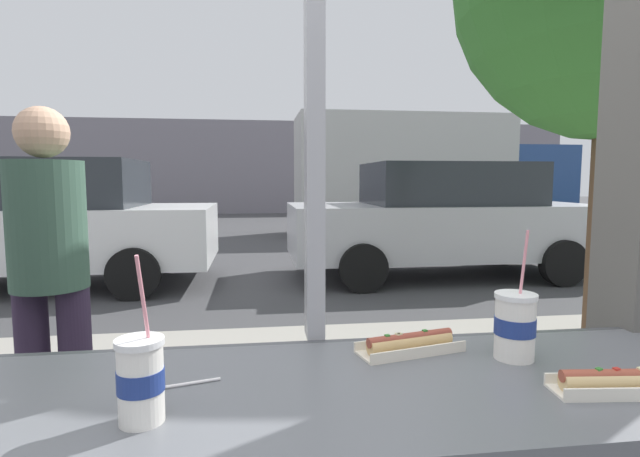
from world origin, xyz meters
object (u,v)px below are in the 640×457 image
object	(u,v)px
soda_cup_right	(141,379)
parked_car_silver	(442,219)
soda_cup_left	(515,325)
hotdog_tray_far	(410,343)
parked_car_white	(42,223)
hotdog_tray_near	(609,382)
pedestrian	(50,267)
box_truck	(425,171)

from	to	relation	value
soda_cup_right	parked_car_silver	distance (m)	6.76
soda_cup_left	hotdog_tray_far	size ratio (longest dim) A/B	1.11
parked_car_white	hotdog_tray_near	bearing A→B (deg)	-59.38
parked_car_white	soda_cup_left	bearing A→B (deg)	-59.14
hotdog_tray_near	pedestrian	distance (m)	2.12
hotdog_tray_near	parked_car_white	xyz separation A→B (m)	(-3.58, 6.05, -0.15)
hotdog_tray_far	box_truck	world-z (taller)	box_truck
hotdog_tray_far	parked_car_silver	world-z (taller)	parked_car_silver
soda_cup_left	hotdog_tray_far	xyz separation A→B (m)	(-0.24, 0.08, -0.06)
parked_car_silver	box_truck	xyz separation A→B (m)	(1.73, 5.59, 0.81)
hotdog_tray_far	pedestrian	bearing A→B (deg)	140.35
parked_car_silver	box_truck	bearing A→B (deg)	72.83
box_truck	parked_car_silver	bearing A→B (deg)	-107.17
soda_cup_right	parked_car_white	size ratio (longest dim) A/B	0.07
soda_cup_left	parked_car_silver	size ratio (longest dim) A/B	0.07
hotdog_tray_near	hotdog_tray_far	world-z (taller)	same
soda_cup_left	soda_cup_right	bearing A→B (deg)	-166.34
parked_car_white	parked_car_silver	world-z (taller)	parked_car_white
soda_cup_right	parked_car_silver	xyz separation A→B (m)	(3.01, 6.05, -0.22)
soda_cup_left	parked_car_silver	distance (m)	6.23
hotdog_tray_far	parked_car_silver	size ratio (longest dim) A/B	0.06
box_truck	pedestrian	world-z (taller)	box_truck
hotdog_tray_far	parked_car_silver	xyz separation A→B (m)	(2.40, 5.77, -0.16)
parked_car_silver	pedestrian	bearing A→B (deg)	-128.22
soda_cup_right	parked_car_silver	size ratio (longest dim) A/B	0.07
soda_cup_left	pedestrian	world-z (taller)	pedestrian
soda_cup_right	pedestrian	bearing A→B (deg)	117.01
parked_car_white	pedestrian	size ratio (longest dim) A/B	2.81
hotdog_tray_near	pedestrian	world-z (taller)	pedestrian
hotdog_tray_far	pedestrian	distance (m)	1.68
soda_cup_left	hotdog_tray_far	world-z (taller)	soda_cup_left
soda_cup_left	soda_cup_right	size ratio (longest dim) A/B	1.03
box_truck	soda_cup_left	bearing A→B (deg)	-108.79
hotdog_tray_far	box_truck	distance (m)	12.10
parked_car_white	box_truck	size ratio (longest dim) A/B	0.63
box_truck	pedestrian	distance (m)	11.64
parked_car_white	parked_car_silver	size ratio (longest dim) A/B	1.01
soda_cup_right	parked_car_white	distance (m)	6.61
hotdog_tray_near	box_truck	size ratio (longest dim) A/B	0.03
hotdog_tray_near	hotdog_tray_far	bearing A→B (deg)	139.18
soda_cup_left	parked_car_white	size ratio (longest dim) A/B	0.07
hotdog_tray_near	box_truck	xyz separation A→B (m)	(3.80, 11.64, 0.65)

